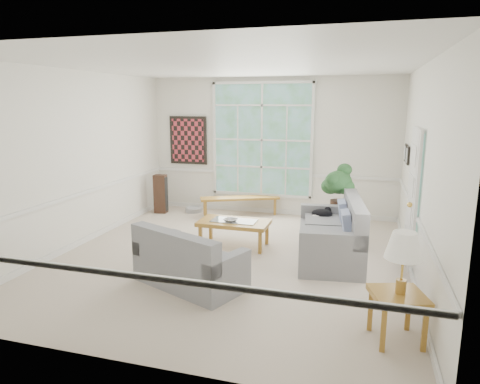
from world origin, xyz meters
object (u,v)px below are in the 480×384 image
at_px(coffee_table, 234,233).
at_px(end_table, 334,225).
at_px(side_table, 397,317).
at_px(loveseat_front, 190,256).
at_px(loveseat_right, 330,229).

distance_m(coffee_table, end_table, 1.90).
bearing_deg(side_table, loveseat_front, 164.84).
bearing_deg(loveseat_front, end_table, 79.69).
height_order(loveseat_right, side_table, loveseat_right).
height_order(loveseat_right, end_table, loveseat_right).
distance_m(end_table, side_table, 3.49).
relative_size(loveseat_right, side_table, 3.43).
xyz_separation_m(loveseat_right, end_table, (0.00, 1.13, -0.25)).
height_order(loveseat_front, end_table, loveseat_front).
bearing_deg(coffee_table, end_table, 30.45).
xyz_separation_m(coffee_table, side_table, (2.51, -2.43, 0.04)).
height_order(loveseat_right, loveseat_front, loveseat_right).
bearing_deg(loveseat_right, end_table, 82.59).
relative_size(coffee_table, side_table, 2.28).
distance_m(loveseat_front, side_table, 2.72).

